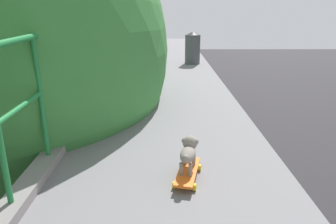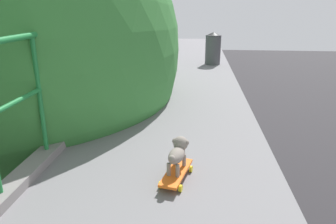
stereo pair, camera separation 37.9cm
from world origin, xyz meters
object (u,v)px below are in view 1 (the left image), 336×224
small_dog (189,151)px  city_bus (1,106)px  toy_skateboard (188,172)px  litter_bin (193,48)px

small_dog → city_bus: bearing=122.8°
city_bus → small_dog: bearing=-57.2°
toy_skateboard → litter_bin: size_ratio=0.67×
city_bus → litter_bin: bearing=-41.9°
toy_skateboard → litter_bin: (0.55, 6.24, 0.37)m
litter_bin → small_dog: bearing=-95.0°
city_bus → toy_skateboard: (10.13, -15.81, 4.28)m
small_dog → litter_bin: litter_bin is taller
city_bus → toy_skateboard: size_ratio=19.14×
city_bus → litter_bin: 15.09m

